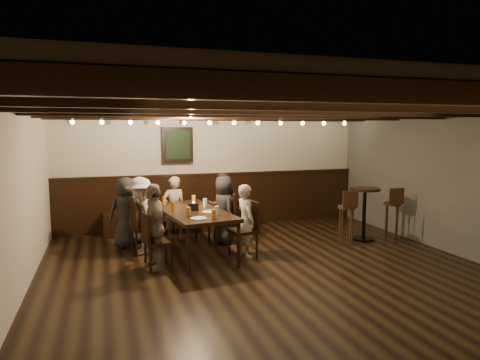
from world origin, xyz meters
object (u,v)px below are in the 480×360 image
object	(u,v)px
bar_stool_left	(346,225)
person_bench_right	(222,205)
person_bench_centre	(174,208)
person_right_far	(246,221)
chair_right_far	(244,240)
dining_table	(193,214)
person_bench_left	(126,213)
bar_stool_right	(392,220)
chair_left_near	(143,237)
chair_right_near	(222,228)
person_left_near	(141,215)
person_left_far	(154,227)
person_right_near	(224,210)
chair_left_far	(157,252)
high_top_table	(364,206)

from	to	relation	value
bar_stool_left	person_bench_right	bearing A→B (deg)	156.63
person_bench_centre	person_right_far	distance (m)	1.68
chair_right_far	dining_table	bearing A→B (deg)	57.96
chair_right_far	bar_stool_left	distance (m)	1.97
person_bench_left	bar_stool_right	xyz separation A→B (m)	(4.75, -0.97, -0.25)
dining_table	chair_left_near	bearing A→B (deg)	147.95
chair_left_near	person_bench_left	xyz separation A→B (m)	(-0.24, 0.42, 0.35)
dining_table	bar_stool_left	size ratio (longest dim) A/B	2.11
dining_table	person_bench_right	world-z (taller)	person_bench_right
chair_right_near	person_left_near	xyz separation A→B (m)	(-1.46, -0.20, 0.36)
person_left_near	bar_stool_left	distance (m)	3.60
person_bench_left	chair_right_far	bearing A→B (deg)	140.18
person_bench_left	person_left_far	xyz separation A→B (m)	(0.33, -1.32, 0.01)
person_left_near	chair_right_far	bearing A→B (deg)	58.51
person_bench_right	person_left_far	world-z (taller)	person_left_far
chair_left_near	chair_right_far	world-z (taller)	chair_right_far
person_bench_left	person_right_near	xyz separation A→B (m)	(1.70, -0.23, -0.01)
chair_left_far	person_bench_right	distance (m)	2.14
bar_stool_right	bar_stool_left	bearing A→B (deg)	-167.61
chair_left_far	person_right_near	size ratio (longest dim) A/B	0.69
chair_right_near	high_top_table	xyz separation A→B (m)	(2.59, -0.58, 0.37)
chair_right_near	person_bench_right	xyz separation A→B (m)	(0.12, 0.47, 0.34)
chair_right_near	person_left_far	xyz separation A→B (m)	(-1.34, -1.09, 0.36)
dining_table	chair_left_near	xyz separation A→B (m)	(-0.77, 0.35, -0.42)
chair_right_near	person_bench_left	size ratio (longest dim) A/B	0.73
person_bench_left	person_right_near	bearing A→B (deg)	164.74
chair_right_near	person_bench_right	world-z (taller)	person_bench_right
bar_stool_right	person_left_near	bearing A→B (deg)	-177.24
person_left_far	bar_stool_right	world-z (taller)	person_left_far
person_left_near	bar_stool_right	distance (m)	4.58
person_bench_centre	bar_stool_left	world-z (taller)	person_bench_centre
bar_stool_right	dining_table	bearing A→B (deg)	-173.42
person_bench_centre	person_right_near	world-z (taller)	person_right_near
bar_stool_right	high_top_table	bearing A→B (deg)	172.22
chair_left_near	person_bench_centre	xyz separation A→B (m)	(0.63, 0.69, 0.33)
dining_table	chair_left_near	world-z (taller)	chair_left_near
chair_left_far	bar_stool_left	distance (m)	3.41
person_bench_right	bar_stool_right	bearing A→B (deg)	150.26
chair_right_near	person_left_far	bearing A→B (deg)	121.49
chair_left_far	bar_stool_right	size ratio (longest dim) A/B	0.85
chair_left_near	high_top_table	size ratio (longest dim) A/B	0.91
dining_table	person_bench_left	world-z (taller)	person_bench_left
chair_right_near	person_bench_right	size ratio (longest dim) A/B	0.74
high_top_table	chair_left_near	bearing A→B (deg)	174.48
chair_left_near	person_left_far	xyz separation A→B (m)	(0.09, -0.90, 0.37)
person_left_near	high_top_table	size ratio (longest dim) A/B	1.31
dining_table	person_right_far	size ratio (longest dim) A/B	1.78
chair_left_far	bar_stool_right	bearing A→B (deg)	86.89
chair_left_far	bar_stool_left	world-z (taller)	bar_stool_left
person_bench_centre	bar_stool_left	bearing A→B (deg)	148.33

